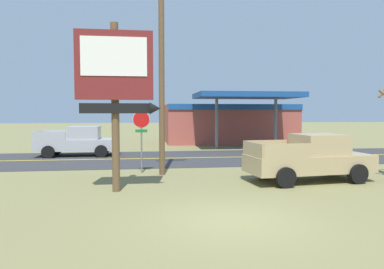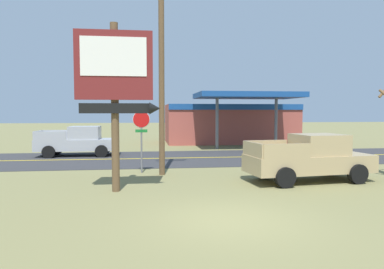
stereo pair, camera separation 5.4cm
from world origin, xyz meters
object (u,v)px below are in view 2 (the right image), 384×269
Objects in this scene: stop_sign at (141,130)px; pickup_tan_parked_on_lawn at (310,158)px; gas_station at (230,122)px; motel_sign at (116,80)px; pickup_silver_on_road at (79,141)px; utility_pole at (161,61)px.

pickup_tan_parked_on_lawn is at bearing -22.82° from stop_sign.
stop_sign is 7.67m from pickup_tan_parked_on_lawn.
gas_station is 2.23× the size of pickup_tan_parked_on_lawn.
gas_station is at bearing 63.24° from stop_sign.
stop_sign is at bearing -116.76° from gas_station.
gas_station is (8.97, 20.17, -2.06)m from motel_sign.
gas_station is at bearing 36.18° from pickup_silver_on_road.
pickup_silver_on_road is (-5.09, 7.79, -4.24)m from utility_pole.
gas_station is at bearing 66.02° from motel_sign.
utility_pole is at bearing -56.83° from pickup_silver_on_road.
motel_sign is at bearing -117.52° from utility_pole.
utility_pole is 0.82× the size of gas_station.
stop_sign is 3.37m from utility_pole.
gas_station reaches higher than pickup_tan_parked_on_lawn.
motel_sign reaches higher than stop_sign.
utility_pole reaches higher than motel_sign.
utility_pole reaches higher than pickup_silver_on_road.
motel_sign is at bearing -113.98° from gas_station.
gas_station reaches higher than pickup_silver_on_road.
gas_station is (8.15, 16.15, -0.08)m from stop_sign.
pickup_tan_parked_on_lawn is (6.07, -2.31, -4.24)m from utility_pole.
utility_pole is at bearing 62.48° from motel_sign.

